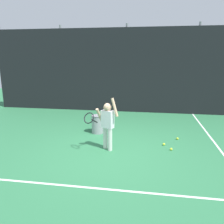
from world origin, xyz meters
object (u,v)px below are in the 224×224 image
object	(u,v)px
tennis_player	(107,122)
tennis_ball_0	(171,149)
tennis_ball_1	(101,118)
ball_hopper	(98,124)
tennis_ball_5	(164,144)
tennis_ball_2	(177,139)

from	to	relation	value
tennis_player	tennis_ball_0	bearing A→B (deg)	29.41
tennis_player	tennis_ball_1	world-z (taller)	tennis_player
ball_hopper	tennis_ball_0	distance (m)	2.39
tennis_ball_0	tennis_ball_1	bearing A→B (deg)	132.40
tennis_ball_0	tennis_ball_5	distance (m)	0.35
tennis_player	tennis_ball_0	xyz separation A→B (m)	(1.62, 0.18, -0.69)
tennis_ball_5	tennis_ball_2	bearing A→B (deg)	50.24
tennis_ball_2	tennis_ball_5	distance (m)	0.64
tennis_ball_0	tennis_ball_5	world-z (taller)	same
tennis_ball_1	tennis_ball_2	distance (m)	3.16
tennis_ball_2	tennis_ball_0	bearing A→B (deg)	-107.42
tennis_ball_5	tennis_ball_1	bearing A→B (deg)	133.99
tennis_player	tennis_ball_5	world-z (taller)	tennis_player
ball_hopper	tennis_ball_5	world-z (taller)	ball_hopper
tennis_ball_1	tennis_ball_5	bearing A→B (deg)	-46.01
tennis_ball_2	tennis_player	bearing A→B (deg)	-152.26
ball_hopper	tennis_ball_0	bearing A→B (deg)	-25.79
tennis_ball_0	tennis_ball_2	size ratio (longest dim) A/B	1.00
tennis_ball_0	tennis_player	bearing A→B (deg)	-173.51
tennis_ball_0	tennis_ball_1	size ratio (longest dim) A/B	1.00
tennis_player	tennis_ball_0	size ratio (longest dim) A/B	20.46
tennis_ball_1	tennis_ball_2	xyz separation A→B (m)	(2.61, -1.78, 0.00)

